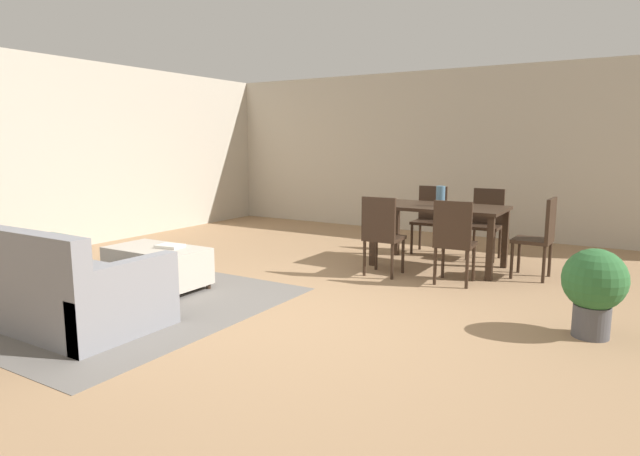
{
  "coord_description": "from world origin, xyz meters",
  "views": [
    {
      "loc": [
        2.59,
        -3.73,
        1.53
      ],
      "look_at": [
        -0.45,
        1.25,
        0.58
      ],
      "focal_mm": 29.89,
      "sensor_mm": 36.0,
      "label": 1
    }
  ],
  "objects_px": {
    "book_on_ottoman": "(170,246)",
    "ottoman_table": "(157,265)",
    "potted_plant": "(594,286)",
    "dining_chair_near_right": "(454,237)",
    "dining_chair_near_left": "(382,231)",
    "couch": "(40,286)",
    "dining_chair_far_left": "(430,215)",
    "dining_chair_head_east": "(541,233)",
    "vase_centerpiece": "(441,196)",
    "dining_table": "(439,214)",
    "dining_chair_far_right": "(486,219)"
  },
  "relations": [
    {
      "from": "book_on_ottoman",
      "to": "ottoman_table",
      "type": "bearing_deg",
      "value": -149.82
    },
    {
      "from": "potted_plant",
      "to": "dining_chair_near_right",
      "type": "bearing_deg",
      "value": 145.97
    },
    {
      "from": "dining_chair_near_left",
      "to": "couch",
      "type": "bearing_deg",
      "value": -123.5
    },
    {
      "from": "ottoman_table",
      "to": "dining_chair_near_left",
      "type": "xyz_separation_m",
      "value": [
        1.79,
        1.7,
        0.27
      ]
    },
    {
      "from": "dining_chair_far_left",
      "to": "dining_chair_head_east",
      "type": "xyz_separation_m",
      "value": [
        1.57,
        -0.79,
        0.0
      ]
    },
    {
      "from": "dining_chair_far_left",
      "to": "book_on_ottoman",
      "type": "xyz_separation_m",
      "value": [
        -1.68,
        -3.22,
        -0.07
      ]
    },
    {
      "from": "dining_chair_head_east",
      "to": "vase_centerpiece",
      "type": "xyz_separation_m",
      "value": [
        -1.15,
        -0.06,
        0.36
      ]
    },
    {
      "from": "dining_chair_near_right",
      "to": "dining_chair_far_left",
      "type": "height_order",
      "value": "same"
    },
    {
      "from": "book_on_ottoman",
      "to": "dining_chair_head_east",
      "type": "bearing_deg",
      "value": 36.9
    },
    {
      "from": "dining_table",
      "to": "dining_chair_near_right",
      "type": "xyz_separation_m",
      "value": [
        0.42,
        -0.75,
        -0.14
      ]
    },
    {
      "from": "dining_chair_far_left",
      "to": "book_on_ottoman",
      "type": "bearing_deg",
      "value": -117.49
    },
    {
      "from": "dining_chair_far_left",
      "to": "dining_chair_far_right",
      "type": "bearing_deg",
      "value": 0.04
    },
    {
      "from": "dining_chair_near_left",
      "to": "book_on_ottoman",
      "type": "height_order",
      "value": "dining_chair_near_left"
    },
    {
      "from": "ottoman_table",
      "to": "potted_plant",
      "type": "distance_m",
      "value": 4.12
    },
    {
      "from": "dining_chair_far_left",
      "to": "dining_chair_far_right",
      "type": "height_order",
      "value": "same"
    },
    {
      "from": "dining_chair_near_left",
      "to": "dining_chair_near_right",
      "type": "distance_m",
      "value": 0.83
    },
    {
      "from": "dining_chair_far_left",
      "to": "vase_centerpiece",
      "type": "bearing_deg",
      "value": -63.54
    },
    {
      "from": "dining_chair_far_right",
      "to": "dining_chair_head_east",
      "type": "xyz_separation_m",
      "value": [
        0.8,
        -0.79,
        0.0
      ]
    },
    {
      "from": "dining_chair_near_right",
      "to": "book_on_ottoman",
      "type": "relative_size",
      "value": 3.54
    },
    {
      "from": "ottoman_table",
      "to": "dining_chair_head_east",
      "type": "height_order",
      "value": "dining_chair_head_east"
    },
    {
      "from": "dining_chair_near_left",
      "to": "vase_centerpiece",
      "type": "distance_m",
      "value": 0.94
    },
    {
      "from": "ottoman_table",
      "to": "dining_chair_head_east",
      "type": "distance_m",
      "value": 4.21
    },
    {
      "from": "vase_centerpiece",
      "to": "book_on_ottoman",
      "type": "bearing_deg",
      "value": -131.39
    },
    {
      "from": "dining_table",
      "to": "dining_chair_far_right",
      "type": "height_order",
      "value": "dining_chair_far_right"
    },
    {
      "from": "vase_centerpiece",
      "to": "potted_plant",
      "type": "relative_size",
      "value": 0.34
    },
    {
      "from": "ottoman_table",
      "to": "dining_chair_far_left",
      "type": "bearing_deg",
      "value": 61.35
    },
    {
      "from": "dining_table",
      "to": "potted_plant",
      "type": "relative_size",
      "value": 2.18
    },
    {
      "from": "dining_chair_near_left",
      "to": "dining_chair_far_left",
      "type": "relative_size",
      "value": 1.0
    },
    {
      "from": "dining_chair_head_east",
      "to": "dining_chair_far_left",
      "type": "bearing_deg",
      "value": 153.34
    },
    {
      "from": "couch",
      "to": "potted_plant",
      "type": "distance_m",
      "value": 4.62
    },
    {
      "from": "ottoman_table",
      "to": "potted_plant",
      "type": "xyz_separation_m",
      "value": [
        4.04,
        0.79,
        0.17
      ]
    },
    {
      "from": "dining_chair_near_right",
      "to": "dining_chair_far_right",
      "type": "height_order",
      "value": "same"
    },
    {
      "from": "dining_table",
      "to": "book_on_ottoman",
      "type": "xyz_separation_m",
      "value": [
        -2.07,
        -2.43,
        -0.21
      ]
    },
    {
      "from": "book_on_ottoman",
      "to": "potted_plant",
      "type": "height_order",
      "value": "potted_plant"
    },
    {
      "from": "dining_chair_far_right",
      "to": "book_on_ottoman",
      "type": "relative_size",
      "value": 3.54
    },
    {
      "from": "dining_chair_near_left",
      "to": "dining_chair_head_east",
      "type": "height_order",
      "value": "same"
    },
    {
      "from": "dining_table",
      "to": "dining_chair_far_right",
      "type": "distance_m",
      "value": 0.89
    },
    {
      "from": "dining_chair_far_left",
      "to": "dining_chair_far_right",
      "type": "xyz_separation_m",
      "value": [
        0.77,
        0.0,
        0.0
      ]
    },
    {
      "from": "ottoman_table",
      "to": "dining_chair_near_left",
      "type": "relative_size",
      "value": 1.15
    },
    {
      "from": "dining_table",
      "to": "dining_chair_far_left",
      "type": "xyz_separation_m",
      "value": [
        -0.4,
        0.8,
        -0.14
      ]
    },
    {
      "from": "vase_centerpiece",
      "to": "book_on_ottoman",
      "type": "height_order",
      "value": "vase_centerpiece"
    },
    {
      "from": "dining_chair_near_left",
      "to": "dining_chair_head_east",
      "type": "xyz_separation_m",
      "value": [
        1.57,
        0.81,
        0.0
      ]
    },
    {
      "from": "dining_table",
      "to": "dining_chair_head_east",
      "type": "height_order",
      "value": "dining_chair_head_east"
    },
    {
      "from": "dining_chair_near_left",
      "to": "dining_chair_far_right",
      "type": "relative_size",
      "value": 1.0
    },
    {
      "from": "ottoman_table",
      "to": "book_on_ottoman",
      "type": "relative_size",
      "value": 4.07
    },
    {
      "from": "couch",
      "to": "book_on_ottoman",
      "type": "xyz_separation_m",
      "value": [
        0.25,
        1.27,
        0.17
      ]
    },
    {
      "from": "dining_chair_far_right",
      "to": "dining_chair_near_right",
      "type": "bearing_deg",
      "value": -88.15
    },
    {
      "from": "dining_chair_near_right",
      "to": "dining_chair_far_right",
      "type": "relative_size",
      "value": 1.0
    },
    {
      "from": "dining_chair_far_left",
      "to": "ottoman_table",
      "type": "bearing_deg",
      "value": -118.65
    },
    {
      "from": "couch",
      "to": "dining_chair_far_left",
      "type": "relative_size",
      "value": 2.48
    }
  ]
}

